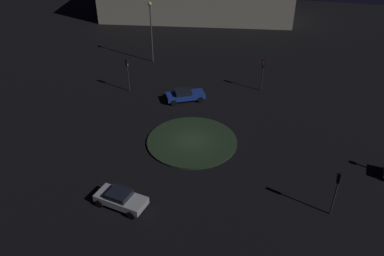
# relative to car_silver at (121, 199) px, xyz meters

# --- Properties ---
(ground_plane) EXTENTS (114.95, 114.95, 0.00)m
(ground_plane) POSITION_rel_car_silver_xyz_m (3.43, 10.10, -0.73)
(ground_plane) COLOR black
(roundabout_island) EXTENTS (9.03, 9.03, 0.18)m
(roundabout_island) POSITION_rel_car_silver_xyz_m (3.43, 10.10, -0.64)
(roundabout_island) COLOR #263823
(roundabout_island) RESTS_ON ground_plane
(car_silver) EXTENTS (4.44, 2.73, 1.39)m
(car_silver) POSITION_rel_car_silver_xyz_m (0.00, 0.00, 0.00)
(car_silver) COLOR silver
(car_silver) RESTS_ON ground_plane
(car_blue) EXTENTS (4.81, 3.68, 1.36)m
(car_blue) POSITION_rel_car_silver_xyz_m (0.58, 18.31, -0.01)
(car_blue) COLOR #1E38A5
(car_blue) RESTS_ON ground_plane
(traffic_light_northwest) EXTENTS (0.39, 0.38, 4.22)m
(traffic_light_northwest) POSITION_rel_car_silver_xyz_m (-6.67, 18.99, 2.27)
(traffic_light_northwest) COLOR #2D2D2D
(traffic_light_northwest) RESTS_ON ground_plane
(traffic_light_southeast) EXTENTS (0.40, 0.37, 4.13)m
(traffic_light_southeast) POSITION_rel_car_silver_xyz_m (16.33, 2.97, 2.21)
(traffic_light_southeast) COLOR #2D2D2D
(traffic_light_southeast) RESTS_ON ground_plane
(traffic_light_northeast) EXTENTS (0.36, 0.39, 4.03)m
(traffic_light_northeast) POSITION_rel_car_silver_xyz_m (9.11, 22.95, 2.14)
(traffic_light_northeast) COLOR #2D2D2D
(traffic_light_northeast) RESTS_ON ground_plane
(streetlamp_northwest) EXTENTS (0.56, 0.56, 8.51)m
(streetlamp_northwest) POSITION_rel_car_silver_xyz_m (-6.77, 28.45, 4.97)
(streetlamp_northwest) COLOR #4C4C51
(streetlamp_northwest) RESTS_ON ground_plane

